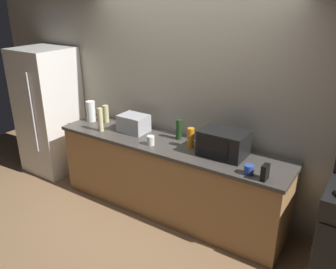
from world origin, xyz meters
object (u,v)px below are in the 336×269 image
object	(u,v)px
microwave	(223,143)
bottle_wine	(179,129)
bottle_vinegar	(106,114)
mug_white	(151,140)
bottle_dish_soap	(191,138)
cordless_phone	(265,172)
mug_blue	(249,170)
toaster_oven	(134,123)
bottle_hand_soap	(100,120)
paper_towel_roll	(91,111)
refrigerator	(49,111)

from	to	relation	value
microwave	bottle_wine	size ratio (longest dim) A/B	2.00
microwave	bottle_wine	world-z (taller)	microwave
bottle_vinegar	mug_white	distance (m)	0.98
bottle_dish_soap	cordless_phone	bearing A→B (deg)	-15.11
bottle_vinegar	mug_blue	world-z (taller)	bottle_vinegar
mug_white	toaster_oven	bearing A→B (deg)	152.08
microwave	bottle_hand_soap	bearing A→B (deg)	-172.70
toaster_oven	paper_towel_roll	distance (m)	0.71
bottle_hand_soap	refrigerator	bearing A→B (deg)	172.65
microwave	mug_white	distance (m)	0.81
cordless_phone	bottle_hand_soap	distance (m)	2.09
microwave	paper_towel_roll	xyz separation A→B (m)	(-1.91, 0.00, 0.00)
refrigerator	bottle_wine	xyz separation A→B (m)	(2.10, 0.16, 0.12)
toaster_oven	mug_white	size ratio (longest dim) A/B	3.17
mug_blue	refrigerator	bearing A→B (deg)	176.27
bottle_dish_soap	toaster_oven	bearing A→B (deg)	177.41
toaster_oven	mug_white	distance (m)	0.47
bottle_wine	cordless_phone	bearing A→B (deg)	-18.39
toaster_oven	mug_blue	xyz separation A→B (m)	(1.58, -0.26, -0.06)
microwave	paper_towel_roll	bearing A→B (deg)	179.93
toaster_oven	microwave	bearing A→B (deg)	-0.58
toaster_oven	bottle_hand_soap	world-z (taller)	bottle_hand_soap
bottle_vinegar	mug_blue	distance (m)	2.13
microwave	bottle_wine	bearing A→B (deg)	169.75
microwave	bottle_hand_soap	distance (m)	1.56
refrigerator	microwave	bearing A→B (deg)	1.02
bottle_vinegar	mug_blue	bearing A→B (deg)	-8.92
bottle_hand_soap	toaster_oven	bearing A→B (deg)	31.16
bottle_hand_soap	bottle_vinegar	bearing A→B (deg)	121.84
bottle_wine	bottle_dish_soap	bearing A→B (deg)	-29.93
toaster_oven	refrigerator	bearing A→B (deg)	-177.71
bottle_dish_soap	bottle_wine	bearing A→B (deg)	150.07
paper_towel_roll	bottle_wine	distance (m)	1.30
bottle_wine	mug_blue	bearing A→B (deg)	-19.88
cordless_phone	mug_blue	world-z (taller)	cordless_phone
mug_blue	mug_white	world-z (taller)	mug_white
bottle_wine	bottle_hand_soap	xyz separation A→B (m)	(-0.93, -0.31, 0.03)
paper_towel_roll	cordless_phone	world-z (taller)	paper_towel_roll
paper_towel_roll	cordless_phone	distance (m)	2.47
refrigerator	bottle_wine	size ratio (longest dim) A/B	7.49
refrigerator	mug_blue	world-z (taller)	refrigerator
bottle_dish_soap	microwave	bearing A→B (deg)	3.82
microwave	bottle_vinegar	xyz separation A→B (m)	(-1.72, 0.08, -0.02)
bottle_hand_soap	paper_towel_roll	bearing A→B (deg)	151.23
toaster_oven	bottle_wine	bearing A→B (deg)	9.50
bottle_hand_soap	bottle_dish_soap	bearing A→B (deg)	8.41
paper_towel_roll	bottle_vinegar	bearing A→B (deg)	22.21
paper_towel_roll	mug_blue	distance (m)	2.31
mug_blue	paper_towel_roll	bearing A→B (deg)	173.74
toaster_oven	mug_blue	bearing A→B (deg)	-9.39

